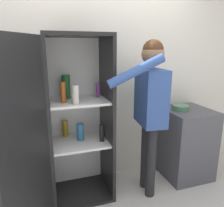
{
  "coord_description": "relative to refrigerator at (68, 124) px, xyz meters",
  "views": [
    {
      "loc": [
        -0.65,
        -1.61,
        1.68
      ],
      "look_at": [
        0.09,
        0.65,
        1.07
      ],
      "focal_mm": 35.0,
      "sensor_mm": 36.0,
      "label": 1
    }
  ],
  "objects": [
    {
      "name": "person",
      "position": [
        0.88,
        -0.11,
        0.22
      ],
      "size": [
        0.7,
        0.57,
        1.76
      ],
      "color": "#262628",
      "rests_on": "ground_plane"
    },
    {
      "name": "wall_back",
      "position": [
        0.42,
        0.42,
        0.36
      ],
      "size": [
        7.0,
        0.06,
        2.55
      ],
      "color": "silver",
      "rests_on": "ground_plane"
    },
    {
      "name": "bowl",
      "position": [
        1.42,
        0.08,
        0.03
      ],
      "size": [
        0.21,
        0.21,
        0.06
      ],
      "color": "#517F5B",
      "rests_on": "counter"
    },
    {
      "name": "counter",
      "position": [
        1.52,
        0.07,
        -0.46
      ],
      "size": [
        0.58,
        0.61,
        0.91
      ],
      "color": "#4C4C51",
      "rests_on": "ground_plane"
    },
    {
      "name": "refrigerator",
      "position": [
        0.0,
        0.0,
        0.0
      ],
      "size": [
        1.04,
        1.14,
        1.82
      ],
      "color": "black",
      "rests_on": "ground_plane"
    }
  ]
}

